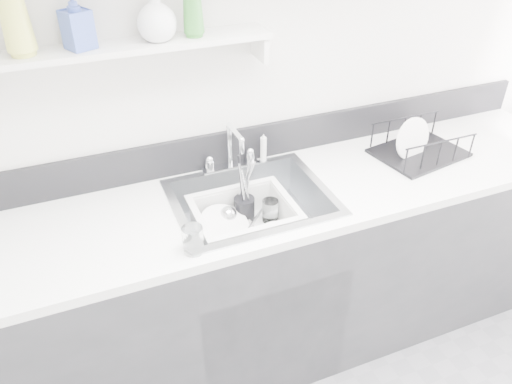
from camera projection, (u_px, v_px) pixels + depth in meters
name	position (u px, v px, depth m)	size (l,w,h in m)	color
room_shell	(399.00, 94.00, 0.99)	(3.50, 3.00, 2.60)	silver
counter_run	(252.00, 280.00, 2.29)	(3.20, 0.62, 0.92)	#2C2C30
backsplash	(227.00, 148.00, 2.22)	(3.20, 0.02, 0.16)	black
sink	(251.00, 216.00, 2.08)	(0.64, 0.52, 0.20)	silver
faucet	(231.00, 157.00, 2.19)	(0.26, 0.18, 0.23)	silver
side_sprayer	(263.00, 148.00, 2.24)	(0.03, 0.03, 0.14)	silver
wall_shelf	(135.00, 48.00, 1.77)	(1.00, 0.16, 0.12)	silver
wash_tub	(244.00, 222.00, 2.05)	(0.41, 0.33, 0.16)	silver
plate_stack	(227.00, 230.00, 2.06)	(0.26, 0.25, 0.10)	white
utensil_cup	(244.00, 208.00, 2.13)	(0.09, 0.09, 0.30)	black
ladle	(245.00, 222.00, 2.08)	(0.29, 0.10, 0.08)	silver
tumbler_in_tub	(270.00, 211.00, 2.14)	(0.07, 0.07, 0.10)	white
tumbler_counter	(193.00, 240.00, 1.73)	(0.07, 0.07, 0.10)	white
dish_rack	(421.00, 141.00, 2.30)	(0.40, 0.30, 0.14)	black
bowl_small	(275.00, 231.00, 2.08)	(0.10, 0.10, 0.03)	white
soap_bottle_a	(14.00, 16.00, 1.57)	(0.10, 0.10, 0.25)	#D4DA5B
soap_bottle_b	(76.00, 20.00, 1.65)	(0.09, 0.09, 0.19)	#3A51A7
soap_bottle_c	(156.00, 15.00, 1.73)	(0.14, 0.14, 0.18)	white
soap_bottle_d	(193.00, 8.00, 1.77)	(0.08, 0.08, 0.20)	#317D2C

